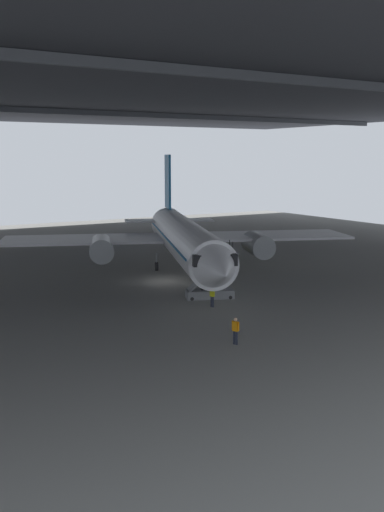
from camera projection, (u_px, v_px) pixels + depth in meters
ground_plane at (168, 281)px, 55.66m from camera, size 110.00×110.00×0.00m
hangar_structure at (104, 93)px, 64.20m from camera, size 121.00×99.00×19.04m
airplane_main at (184, 239)px, 58.57m from camera, size 36.20×36.30×11.79m
boarding_stairs at (210, 289)px, 48.93m from camera, size 4.48×2.89×4.73m
crew_worker_near_nose at (235, 329)px, 36.68m from camera, size 0.33×0.52×1.72m
crew_worker_by_stairs at (212, 295)px, 45.91m from camera, size 0.27×0.55×1.69m
baggage_tug at (225, 255)px, 67.48m from camera, size 2.17×2.50×0.90m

